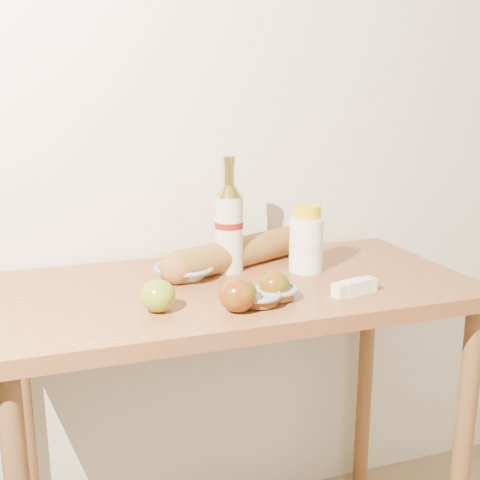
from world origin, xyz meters
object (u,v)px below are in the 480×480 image
object	(u,v)px
bourbon_bottle	(229,225)
egg_bowl	(185,270)
table	(236,328)
baguette	(237,253)
cream_bottle	(306,241)

from	to	relation	value
bourbon_bottle	egg_bowl	world-z (taller)	bourbon_bottle
table	baguette	size ratio (longest dim) A/B	2.41
bourbon_bottle	baguette	bearing A→B (deg)	59.81
table	cream_bottle	size ratio (longest dim) A/B	6.59
bourbon_bottle	egg_bowl	size ratio (longest dim) A/B	1.75
egg_bowl	baguette	world-z (taller)	baguette
table	cream_bottle	bearing A→B (deg)	10.17
table	egg_bowl	distance (m)	0.20
bourbon_bottle	egg_bowl	bearing A→B (deg)	-146.86
bourbon_bottle	baguette	distance (m)	0.09
table	baguette	bearing A→B (deg)	70.02
table	bourbon_bottle	bearing A→B (deg)	82.10
table	cream_bottle	world-z (taller)	cream_bottle
table	bourbon_bottle	size ratio (longest dim) A/B	3.83
bourbon_bottle	cream_bottle	xyz separation A→B (m)	(0.20, -0.07, -0.04)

